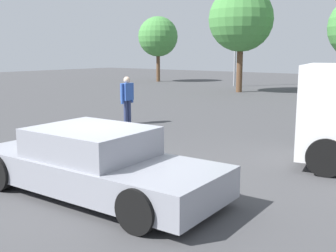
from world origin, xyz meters
The scene contains 6 objects.
ground_plane centered at (0.00, 0.00, 0.00)m, with size 80.00×80.00×0.00m, color #424244.
sedan_foreground centered at (0.33, -0.24, 0.54)m, with size 4.58×2.00×1.15m.
pedestrian centered at (-4.00, 5.23, 0.94)m, with size 0.24×0.57×1.59m.
light_post_near centered at (-8.57, 21.10, 5.17)m, with size 0.44×0.44×7.85m.
tree_back_left centered at (-6.31, 17.52, 4.25)m, with size 3.78×3.78×6.16m.
tree_back_center centered at (-15.73, 21.51, 3.56)m, with size 3.16×3.16×5.15m.
Camera 1 is at (5.47, -4.92, 2.41)m, focal length 44.49 mm.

